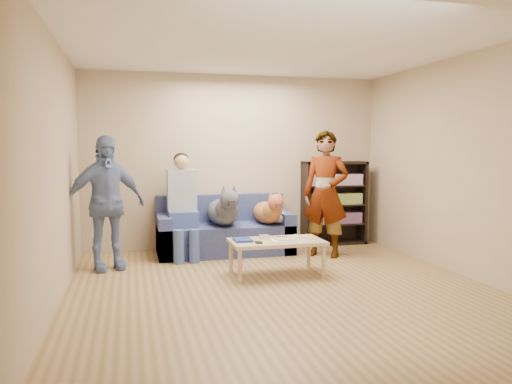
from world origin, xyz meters
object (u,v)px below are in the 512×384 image
object	(u,v)px
dog_gray	(224,210)
coffee_table	(276,244)
notebook_blue	(243,240)
sofa	(224,233)
bookshelf	(334,201)
camera_silver	(264,237)
person_seated	(183,201)
dog_tan	(269,211)
person_standing_left	(105,203)
person_standing_right	(326,194)

from	to	relation	value
dog_gray	coffee_table	xyz separation A→B (m)	(0.40, -1.22, -0.27)
notebook_blue	sofa	xyz separation A→B (m)	(0.03, 1.37, -0.15)
notebook_blue	sofa	world-z (taller)	sofa
bookshelf	camera_silver	bearing A→B (deg)	-135.35
camera_silver	bookshelf	world-z (taller)	bookshelf
person_seated	dog_gray	size ratio (longest dim) A/B	1.17
notebook_blue	dog_gray	xyz separation A→B (m)	(-0.00, 1.17, 0.21)
person_seated	dog_tan	bearing A→B (deg)	-3.85
dog_gray	dog_tan	xyz separation A→B (m)	(0.65, -0.01, -0.03)
person_standing_left	coffee_table	xyz separation A→B (m)	(1.97, -0.78, -0.46)
sofa	dog_tan	distance (m)	0.72
person_standing_right	dog_tan	size ratio (longest dim) A/B	1.53
person_standing_right	person_standing_left	bearing A→B (deg)	-140.07
person_standing_left	dog_gray	xyz separation A→B (m)	(1.57, 0.44, -0.19)
person_standing_right	person_standing_left	distance (m)	2.93
coffee_table	bookshelf	bearing A→B (deg)	49.10
sofa	dog_tan	xyz separation A→B (m)	(0.61, -0.21, 0.33)
camera_silver	sofa	bearing A→B (deg)	100.76
notebook_blue	sofa	size ratio (longest dim) A/B	0.14
camera_silver	person_seated	bearing A→B (deg)	125.81
person_standing_right	sofa	bearing A→B (deg)	-164.91
person_standing_left	dog_tan	xyz separation A→B (m)	(2.21, 0.43, -0.22)
coffee_table	person_standing_right	bearing A→B (deg)	41.18
sofa	dog_gray	size ratio (longest dim) A/B	1.52
person_seated	bookshelf	distance (m)	2.43
person_seated	dog_gray	world-z (taller)	person_seated
dog_gray	person_seated	bearing A→B (deg)	172.81
person_standing_right	person_standing_left	size ratio (longest dim) A/B	1.05
person_standing_right	coffee_table	distance (m)	1.37
person_seated	bookshelf	bearing A→B (deg)	8.54
camera_silver	bookshelf	xyz separation A→B (m)	(1.55, 1.53, 0.23)
person_standing_right	sofa	world-z (taller)	person_standing_right
person_standing_left	sofa	xyz separation A→B (m)	(1.60, 0.64, -0.55)
person_standing_left	camera_silver	bearing A→B (deg)	-38.46
sofa	person_standing_left	bearing A→B (deg)	-158.22
camera_silver	coffee_table	world-z (taller)	camera_silver
dog_tan	person_standing_right	bearing A→B (deg)	-27.62
dog_tan	coffee_table	distance (m)	1.26
camera_silver	dog_gray	xyz separation A→B (m)	(-0.28, 1.10, 0.20)
person_standing_left	camera_silver	world-z (taller)	person_standing_left
dog_tan	bookshelf	size ratio (longest dim) A/B	0.88
notebook_blue	person_seated	xyz separation A→B (m)	(-0.57, 1.24, 0.34)
person_seated	coffee_table	bearing A→B (deg)	-53.23
camera_silver	sofa	distance (m)	1.33
sofa	coffee_table	size ratio (longest dim) A/B	1.73
dog_gray	person_standing_left	bearing A→B (deg)	-164.22
bookshelf	dog_tan	bearing A→B (deg)	-159.62
sofa	coffee_table	distance (m)	1.47
person_standing_left	bookshelf	world-z (taller)	person_standing_left
dog_tan	bookshelf	world-z (taller)	bookshelf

